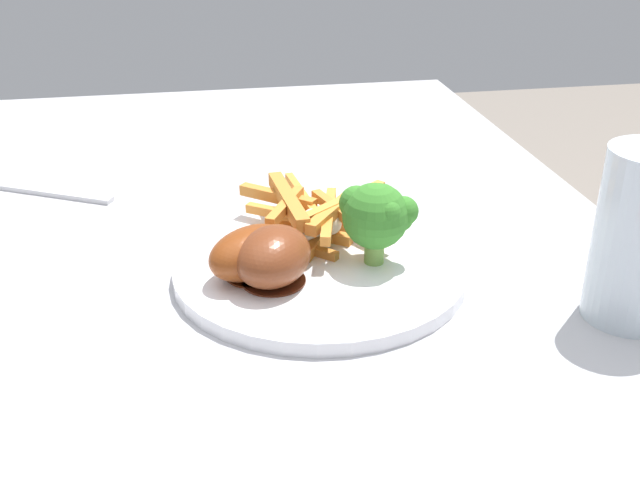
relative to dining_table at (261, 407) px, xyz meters
The scene contains 7 objects.
dining_table is the anchor object (origin of this frame).
dinner_plate 0.13m from the dining_table, 53.60° to the right, with size 0.24×0.24×0.01m, color white.
broccoli_floret_front 0.19m from the dining_table, 71.36° to the right, with size 0.05×0.06×0.07m.
carrot_fries_pile 0.17m from the dining_table, 32.43° to the right, with size 0.15×0.13×0.04m.
chicken_drumstick_near 0.13m from the dining_table, 42.09° to the right, with size 0.12×0.10×0.04m.
chicken_drumstick_far 0.13m from the dining_table, 11.36° to the right, with size 0.10×0.13×0.04m.
fork 0.36m from the dining_table, 37.47° to the left, with size 0.19×0.01×0.01m, color silver.
Camera 1 is at (-0.51, 0.04, 1.01)m, focal length 42.90 mm.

